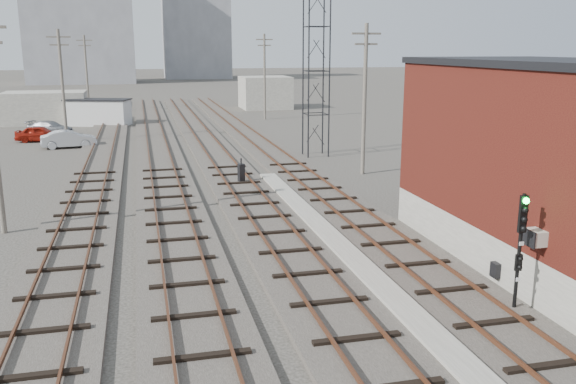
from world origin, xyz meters
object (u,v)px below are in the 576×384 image
object	(u,v)px
site_trailer	(98,112)
car_red	(40,134)
switch_stand	(241,173)
car_grey	(50,128)
car_silver	(69,139)
signal_mast	(520,247)

from	to	relation	value
site_trailer	car_red	xyz separation A→B (m)	(-4.09, -10.13, -0.66)
switch_stand	car_grey	bearing A→B (deg)	103.29
car_grey	car_silver	bearing A→B (deg)	-138.90
site_trailer	car_silver	world-z (taller)	site_trailer
switch_stand	car_grey	xyz separation A→B (m)	(-13.25, 24.24, -0.06)
signal_mast	site_trailer	distance (m)	51.12
car_red	signal_mast	bearing A→B (deg)	-147.87
car_silver	car_grey	distance (m)	8.47
site_trailer	signal_mast	bearing A→B (deg)	-55.50
car_silver	car_grey	size ratio (longest dim) A/B	0.99
site_trailer	car_grey	xyz separation A→B (m)	(-3.83, -5.87, -0.71)
signal_mast	car_red	size ratio (longest dim) A/B	0.94
switch_stand	car_red	world-z (taller)	switch_stand
switch_stand	car_silver	bearing A→B (deg)	108.63
switch_stand	car_silver	distance (m)	19.44
site_trailer	car_silver	size ratio (longest dim) A/B	1.63
signal_mast	car_red	xyz separation A→B (m)	(-18.47, 38.92, -1.41)
car_red	car_grey	xyz separation A→B (m)	(0.26, 4.26, -0.05)
signal_mast	car_red	distance (m)	43.10
switch_stand	site_trailer	size ratio (longest dim) A/B	0.21
signal_mast	switch_stand	world-z (taller)	signal_mast
site_trailer	car_grey	distance (m)	7.05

